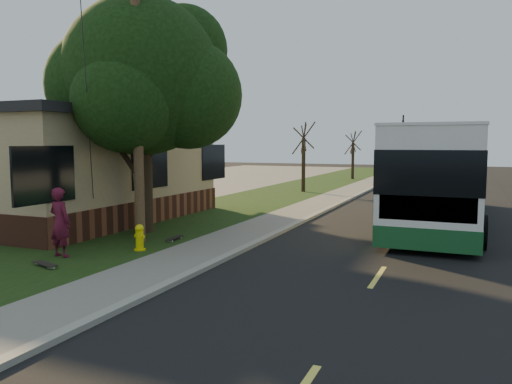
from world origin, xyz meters
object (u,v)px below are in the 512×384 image
leafy_tree (145,80)px  dumpster (122,195)px  transit_bus (440,173)px  skateboarder (60,222)px  bare_tree_near (303,158)px  bare_tree_far (353,156)px  utility_pole (137,90)px  skateboard_main (174,238)px  distant_car (439,172)px  traffic_signal (403,142)px  skateboard_spare (45,264)px  fire_hydrant (140,238)px

leafy_tree → dumpster: bearing=137.0°
transit_bus → skateboarder: (-8.89, -10.55, -0.94)m
bare_tree_near → dumpster: bearing=-111.9°
bare_tree_far → transit_bus: size_ratio=0.30×
dumpster → utility_pole: bearing=-47.9°
skateboard_main → distant_car: distant_car is taller
utility_pole → skateboarder: bearing=-106.5°
distant_car → traffic_signal: bearing=148.2°
bare_tree_far → skateboard_main: (0.50, -28.35, -1.87)m
skateboard_spare → utility_pole: bearing=84.9°
skateboarder → skateboard_main: size_ratio=2.11×
utility_pole → bare_tree_near: bearing=90.7°
skateboarder → transit_bus: bearing=-124.9°
leafy_tree → bare_tree_near: 15.66m
utility_pole → bare_tree_near: size_ratio=2.11×
utility_pole → bare_tree_far: (0.31, 29.01, -2.63)m
traffic_signal → dumpster: 29.05m
utility_pole → dumpster: (-4.87, 5.38, -3.86)m
fire_hydrant → skateboarder: bearing=-134.2°
traffic_signal → dumpster: size_ratio=3.03×
bare_tree_far → dumpster: 24.21m
transit_bus → skateboarder: size_ratio=7.26×
skateboard_main → skateboarder: bearing=-116.2°
utility_pole → leafy_tree: (-0.87, 1.66, 0.54)m
bare_tree_far → bare_tree_near: bearing=-92.4°
skateboarder → dumpster: bearing=-57.0°
utility_pole → skateboard_spare: utility_pole is taller
utility_pole → dumpster: bearing=132.1°
bare_tree_near → dumpster: (-4.67, -11.62, -1.38)m
bare_tree_near → transit_bus: bearing=-46.9°
leafy_tree → bare_tree_near: leafy_tree is taller
utility_pole → skateboarder: size_ratio=4.91×
skateboard_spare → fire_hydrant: bearing=67.5°
distant_car → transit_bus: bearing=-80.0°
traffic_signal → skateboard_spare: 36.81m
bare_tree_far → dumpster: (-5.17, -23.62, -1.23)m
skateboarder → dumpster: skateboarder is taller
skateboarder → skateboard_main: bearing=-111.0°
leafy_tree → traffic_signal: (4.67, 31.35, -2.00)m
distant_car → utility_pole: bearing=-96.0°
bare_tree_far → distant_car: (6.71, 1.42, -1.25)m
skateboarder → skateboard_spare: bearing=118.7°
distant_car → bare_tree_far: bearing=-161.0°
traffic_signal → distant_car: 4.77m
utility_pole → leafy_tree: bearing=117.6°
traffic_signal → fire_hydrant: bearing=-95.2°
bare_tree_near → transit_bus: bare_tree_near is taller
utility_pole → skateboard_spare: 5.68m
skateboard_spare → dumpster: (-4.56, 8.83, 0.64)m
bare_tree_far → skateboarder: 31.51m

